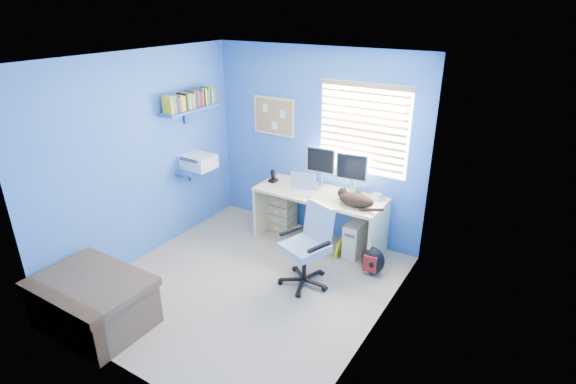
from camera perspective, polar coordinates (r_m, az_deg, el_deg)
The scene contains 23 objects.
floor at distance 5.27m, azimuth -5.22°, elevation -11.60°, with size 3.00×3.20×0.00m, color tan.
ceiling at distance 4.36m, azimuth -6.44°, elevation 16.50°, with size 3.00×3.20×0.00m, color white.
wall_back at distance 5.95m, azimuth 3.60°, elevation 6.03°, with size 3.00×0.01×2.50m, color #3C7DCC.
wall_front at distance 3.67m, azimuth -21.09°, elevation -6.97°, with size 3.00×0.01×2.50m, color #3C7DCC.
wall_left at distance 5.66m, azimuth -17.99°, elevation 4.04°, with size 0.01×3.20×2.50m, color #3C7DCC.
wall_right at distance 4.01m, azimuth 11.62°, elevation -3.15°, with size 0.01×3.20×2.50m, color #3C7DCC.
desk at distance 5.88m, azimuth 3.96°, elevation -3.44°, with size 1.68×0.65×0.74m, color tan.
laptop at distance 5.66m, azimuth 1.66°, elevation 0.86°, with size 0.33×0.26×0.22m, color silver.
monitor_left at distance 5.83m, azimuth 4.25°, elevation 3.16°, with size 0.40×0.12×0.54m, color silver.
monitor_right at distance 5.63m, azimuth 8.14°, elevation 2.27°, with size 0.40×0.12×0.54m, color silver.
phone at distance 6.03m, azimuth -1.92°, elevation 2.05°, with size 0.09×0.11×0.17m, color black.
mug at distance 5.67m, azimuth 8.96°, elevation -0.05°, with size 0.10×0.09×0.10m, color #36745A.
cd_spindle at distance 5.63m, azimuth 11.19°, elevation -0.55°, with size 0.13×0.13×0.07m, color silver.
cat at distance 5.38m, azimuth 8.67°, elevation -1.00°, with size 0.44×0.23×0.16m, color black.
tower_pc at distance 5.79m, azimuth 8.65°, elevation -5.75°, with size 0.19×0.44×0.45m, color beige.
drawer_boxes at distance 6.29m, azimuth -0.80°, elevation -2.55°, with size 0.35×0.28×0.54m, color tan.
yellow_book at distance 5.73m, azimuth 6.49°, elevation -7.17°, with size 0.03×0.17×0.24m, color yellow.
backpack at distance 5.45m, azimuth 10.72°, elevation -8.54°, with size 0.29×0.22×0.34m, color black.
bed_corner at distance 4.94m, azimuth -23.46°, elevation -12.72°, with size 1.07×0.76×0.51m, color #4F3A2A.
office_chair at distance 5.11m, azimuth 2.49°, elevation -8.05°, with size 0.69×0.69×0.94m.
window_blinds at distance 5.57m, azimuth 9.47°, elevation 7.79°, with size 1.15×0.05×1.10m.
corkboard at distance 6.17m, azimuth -1.81°, elevation 9.59°, with size 0.64×0.02×0.52m.
wall_shelves at distance 6.00m, azimuth -11.90°, elevation 7.56°, with size 0.42×0.90×1.05m.
Camera 1 is at (2.66, -3.42, 2.99)m, focal length 28.00 mm.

